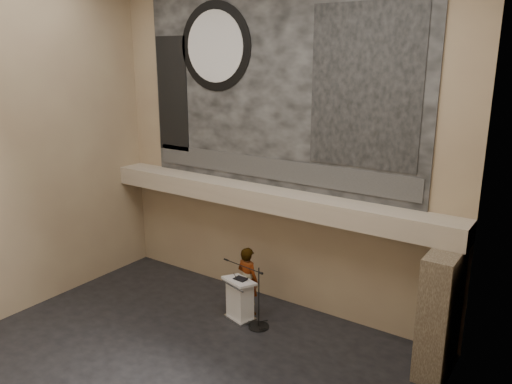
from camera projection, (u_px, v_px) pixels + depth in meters
The scene contains 19 objects.
floor at pixel (172, 368), 10.69m from camera, with size 10.00×10.00×0.00m, color black.
wall_back at pixel (274, 146), 12.75m from camera, with size 10.00×0.02×8.50m, color #856D55.
wall_left at pixel (16, 149), 12.29m from camera, with size 0.02×8.00×8.50m, color #856D55.
wall_right at pixel (424, 224), 6.84m from camera, with size 0.02×8.00×8.50m, color #856D55.
soffit at pixel (265, 198), 12.77m from camera, with size 10.00×0.80×0.50m, color #9F8F7B.
sprinkler_left at pixel (215, 199), 13.68m from camera, with size 0.04×0.04×0.06m, color #B2893D.
sprinkler_right at pixel (331, 222), 11.77m from camera, with size 0.04×0.04×0.06m, color #B2893D.
banner at pixel (274, 88), 12.34m from camera, with size 8.00×0.05×5.00m, color black.
banner_text_strip at pixel (272, 169), 12.85m from camera, with size 7.76×0.02×0.55m, color #303030.
banner_clock_rim at pixel (215, 47), 13.02m from camera, with size 2.30×2.30×0.02m, color black.
banner_clock_face at pixel (215, 47), 13.01m from camera, with size 1.84×1.84×0.02m, color silver.
banner_building_print at pixel (365, 87), 10.97m from camera, with size 2.60×0.02×3.60m, color black.
banner_brick_print at pixel (172, 94), 14.24m from camera, with size 1.10×0.02×3.20m, color black.
stone_pier at pixel (440, 312), 10.30m from camera, with size 0.60×1.40×2.70m, color #45382A.
lectern at pixel (240, 299), 12.54m from camera, with size 0.90×0.75×1.14m.
binder at pixel (240, 279), 12.38m from camera, with size 0.31×0.24×0.04m, color black.
papers at pixel (235, 279), 12.39m from camera, with size 0.19×0.27×0.01m, color white.
speaker_person at pixel (248, 281), 12.77m from camera, with size 0.66×0.43×1.81m, color silver.
mic_stand at pixel (258, 318), 12.28m from camera, with size 1.43×0.52×1.59m.
Camera 1 is at (6.76, -6.65, 6.49)m, focal length 35.00 mm.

